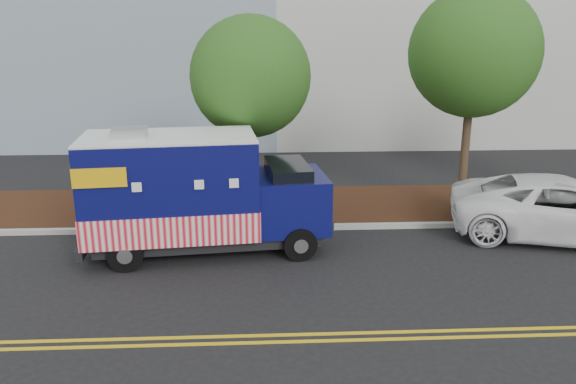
{
  "coord_description": "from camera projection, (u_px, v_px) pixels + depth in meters",
  "views": [
    {
      "loc": [
        1.24,
        -14.04,
        5.71
      ],
      "look_at": [
        1.96,
        0.6,
        1.4
      ],
      "focal_mm": 35.0,
      "sensor_mm": 36.0,
      "label": 1
    }
  ],
  "objects": [
    {
      "name": "centerline_far",
      "position": [
        198.0,
        344.0,
        10.51
      ],
      "size": [
        120.0,
        0.1,
        0.01
      ],
      "primitive_type": "cube",
      "color": "gold",
      "rests_on": "ground"
    },
    {
      "name": "sign_post",
      "position": [
        188.0,
        187.0,
        16.49
      ],
      "size": [
        0.06,
        0.06,
        2.4
      ],
      "primitive_type": "cube",
      "color": "#473828",
      "rests_on": "ground"
    },
    {
      "name": "white_car",
      "position": [
        565.0,
        209.0,
        15.62
      ],
      "size": [
        6.7,
        4.47,
        1.71
      ],
      "primitive_type": "imported",
      "rotation": [
        0.0,
        0.0,
        1.28
      ],
      "color": "white",
      "rests_on": "ground"
    },
    {
      "name": "tree_b",
      "position": [
        250.0,
        77.0,
        16.44
      ],
      "size": [
        3.57,
        3.57,
        6.1
      ],
      "color": "#38281C",
      "rests_on": "ground"
    },
    {
      "name": "curb",
      "position": [
        220.0,
        229.0,
        16.33
      ],
      "size": [
        120.0,
        0.18,
        0.15
      ],
      "primitive_type": "cube",
      "color": "#9E9E99",
      "rests_on": "ground"
    },
    {
      "name": "food_truck",
      "position": [
        194.0,
        196.0,
        14.52
      ],
      "size": [
        6.54,
        3.01,
        3.34
      ],
      "rotation": [
        0.0,
        0.0,
        0.11
      ],
      "color": "black",
      "rests_on": "ground"
    },
    {
      "name": "mulch_strip",
      "position": [
        224.0,
        207.0,
        18.34
      ],
      "size": [
        120.0,
        4.0,
        0.15
      ],
      "primitive_type": "cube",
      "color": "black",
      "rests_on": "ground"
    },
    {
      "name": "ground",
      "position": [
        216.0,
        249.0,
        15.01
      ],
      "size": [
        120.0,
        120.0,
        0.0
      ],
      "primitive_type": "plane",
      "color": "black",
      "rests_on": "ground"
    },
    {
      "name": "centerline_near",
      "position": [
        199.0,
        337.0,
        10.75
      ],
      "size": [
        120.0,
        0.1,
        0.01
      ],
      "primitive_type": "cube",
      "color": "gold",
      "rests_on": "ground"
    },
    {
      "name": "tree_c",
      "position": [
        474.0,
        53.0,
        16.78
      ],
      "size": [
        3.89,
        3.89,
        6.93
      ],
      "color": "#38281C",
      "rests_on": "ground"
    }
  ]
}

